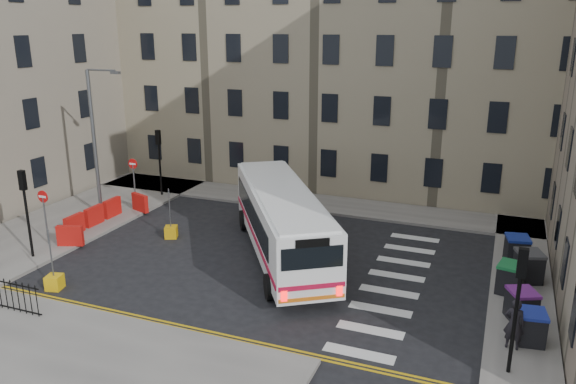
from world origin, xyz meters
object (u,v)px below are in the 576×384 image
Objects in this scene: wheelie_bin_a at (531,327)px; bollard_yellow at (171,232)px; bollard_chevron at (55,282)px; wheelie_bin_c at (510,278)px; wheelie_bin_b at (521,305)px; wheelie_bin_e at (517,250)px; pedestrian at (514,324)px; bus at (282,219)px; streetlamp at (94,141)px; wheelie_bin_d at (528,266)px.

wheelie_bin_a is 1.88× the size of bollard_yellow.
wheelie_bin_c is at bearing 19.79° from bollard_chevron.
wheelie_bin_b is (-0.30, 1.46, 0.02)m from wheelie_bin_a.
wheelie_bin_e reaches higher than bollard_chevron.
wheelie_bin_c reaches higher than bollard_yellow.
wheelie_bin_e is at bearing -86.27° from pedestrian.
wheelie_bin_a is (10.68, -4.00, -1.11)m from bus.
wheelie_bin_e is 7.46m from pedestrian.
streetlamp is at bearing 145.08° from wheelie_bin_b.
wheelie_bin_b is at bearing 12.86° from bollard_chevron.
streetlamp is at bearing 160.79° from wheelie_bin_d.
wheelie_bin_d is (0.68, 1.44, 0.03)m from wheelie_bin_c.
streetlamp reaches higher than wheelie_bin_d.
streetlamp is 9.89m from bollard_chevron.
pedestrian reaches higher than bollard_chevron.
wheelie_bin_a is 1.49m from wheelie_bin_b.
wheelie_bin_e reaches higher than wheelie_bin_b.
bollard_yellow is at bearing -169.52° from wheelie_bin_c.
streetlamp is 6.37× the size of wheelie_bin_e.
bollard_chevron is at bearing -62.43° from streetlamp.
pedestrian reaches higher than wheelie_bin_b.
wheelie_bin_e is (-0.49, 6.83, 0.06)m from wheelie_bin_a.
wheelie_bin_b is (10.38, -2.54, -1.09)m from bus.
streetlamp is 6.11× the size of wheelie_bin_b.
streetlamp is 21.89m from wheelie_bin_c.
streetlamp reaches higher than wheelie_bin_c.
wheelie_bin_b is 1.04× the size of wheelie_bin_e.
bus is 8.33× the size of wheelie_bin_b.
wheelie_bin_a is at bearing -66.94° from wheelie_bin_c.
wheelie_bin_c is 3.19m from wheelie_bin_e.
bollard_chevron is (-17.49, -1.97, -0.74)m from pedestrian.
wheelie_bin_e is 16.55m from bollard_yellow.
wheelie_bin_e is 2.13× the size of bollard_chevron.
wheelie_bin_d is (0.28, 3.63, 0.06)m from wheelie_bin_b.
bollard_yellow is (-16.50, 2.65, -0.43)m from wheelie_bin_b.
bollard_chevron is at bearing -100.58° from bollard_yellow.
bollard_yellow is at bearing 179.16° from wheelie_bin_e.
wheelie_bin_d is at bearing -27.38° from bus.
wheelie_bin_a is 1.88× the size of bollard_chevron.
pedestrian is (0.14, -4.28, 0.28)m from wheelie_bin_c.
wheelie_bin_d is at bearing 82.04° from wheelie_bin_a.
wheelie_bin_d reaches higher than bollard_chevron.
streetlamp is 13.57× the size of bollard_chevron.
pedestrian is 16.93m from bollard_yellow.
bus reaches higher than wheelie_bin_d.
streetlamp is 11.91m from bus.
wheelie_bin_d is 5.75m from pedestrian.
bus is at bearing -169.86° from wheelie_bin_c.
pedestrian is at bearing -76.04° from wheelie_bin_c.
streetlamp reaches higher than bollard_yellow.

